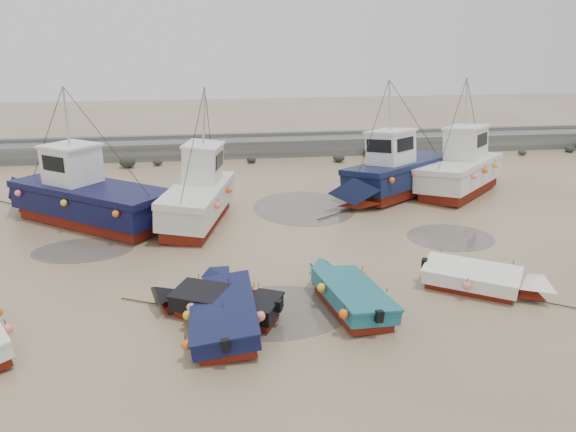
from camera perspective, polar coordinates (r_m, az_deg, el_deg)
The scene contains 15 objects.
ground at distance 20.50m, azimuth 3.51°, elevation -6.43°, with size 120.00×120.00×0.00m, color tan.
seawall at distance 41.18m, azimuth -2.68°, elevation 7.03°, with size 60.00×4.92×1.50m.
puddle_a at distance 18.25m, azimuth -1.30°, elevation -9.63°, with size 5.04×5.04×0.01m, color #564F45.
puddle_b at distance 25.54m, azimuth 16.17°, elevation -2.08°, with size 3.77×3.77×0.01m, color #564F45.
puddle_c at distance 24.57m, azimuth -20.11°, elevation -3.28°, with size 4.07×4.07×0.01m, color #564F45.
puddle_d at distance 28.73m, azimuth 1.64°, elevation 0.88°, with size 5.20×5.20×0.01m, color #564F45.
dinghy_1 at distance 17.46m, azimuth -6.43°, elevation -9.13°, with size 2.40×6.71×1.43m.
dinghy_2 at distance 18.44m, azimuth 6.05°, elevation -7.52°, with size 2.30×5.84×1.43m.
dinghy_4 at distance 17.86m, azimuth -7.33°, elevation -8.45°, with size 5.28×3.24×1.43m.
dinghy_5 at distance 20.42m, azimuth 19.19°, elevation -5.84°, with size 4.81×3.70×1.43m.
cabin_boat_0 at distance 27.90m, azimuth -20.21°, elevation 2.00°, with size 9.74×8.12×6.22m.
cabin_boat_1 at distance 26.71m, azimuth -9.01°, elevation 2.36°, with size 4.03×9.48×6.22m.
cabin_boat_2 at distance 31.00m, azimuth 11.04°, elevation 4.36°, with size 9.44×7.24×6.22m.
cabin_boat_3 at distance 32.80m, azimuth 17.58°, elevation 4.67°, with size 7.69×7.43×6.22m.
person at distance 27.09m, azimuth -8.19°, elevation -0.39°, with size 0.68×0.44×1.86m, color #192135.
Camera 1 is at (-3.94, -18.24, 8.47)m, focal length 35.00 mm.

